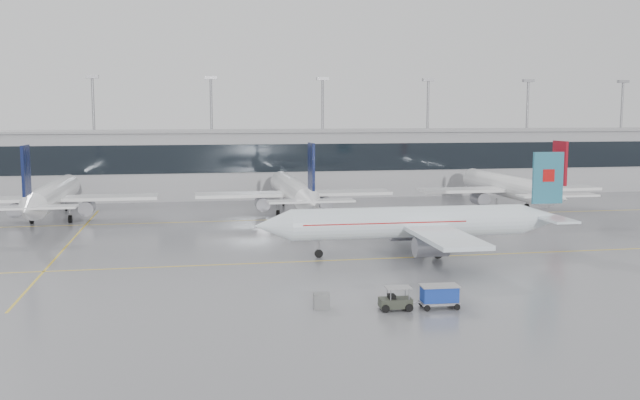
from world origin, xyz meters
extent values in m
plane|color=gray|center=(0.00, 0.00, 0.00)|extent=(320.00, 320.00, 0.00)
cube|color=yellow|center=(0.00, 0.00, 0.01)|extent=(120.00, 0.25, 0.01)
cube|color=yellow|center=(0.00, 30.00, 0.01)|extent=(120.00, 0.25, 0.01)
cube|color=yellow|center=(-30.00, 15.00, 0.01)|extent=(0.25, 60.00, 0.01)
cube|color=#959599|center=(0.00, 62.00, 6.00)|extent=(180.00, 15.00, 12.00)
cube|color=black|center=(0.00, 54.45, 7.50)|extent=(180.00, 0.20, 5.00)
cube|color=gray|center=(0.00, 62.00, 12.20)|extent=(182.00, 16.00, 0.40)
cylinder|color=gray|center=(-33.00, 68.00, 11.00)|extent=(0.50, 0.50, 22.00)
cube|color=gray|center=(-33.00, 68.00, 22.30)|extent=(2.40, 1.00, 0.60)
cylinder|color=gray|center=(-11.00, 68.00, 11.00)|extent=(0.50, 0.50, 22.00)
cube|color=gray|center=(-11.00, 68.00, 22.30)|extent=(2.40, 1.00, 0.60)
cylinder|color=gray|center=(11.00, 68.00, 11.00)|extent=(0.50, 0.50, 22.00)
cube|color=gray|center=(11.00, 68.00, 22.30)|extent=(2.40, 1.00, 0.60)
cylinder|color=gray|center=(33.00, 68.00, 11.00)|extent=(0.50, 0.50, 22.00)
cube|color=gray|center=(33.00, 68.00, 22.30)|extent=(2.40, 1.00, 0.60)
cylinder|color=gray|center=(55.00, 68.00, 11.00)|extent=(0.50, 0.50, 22.00)
cube|color=gray|center=(55.00, 68.00, 22.30)|extent=(2.40, 1.00, 0.60)
cylinder|color=gray|center=(77.00, 68.00, 11.00)|extent=(0.50, 0.50, 22.00)
cube|color=gray|center=(77.00, 68.00, 22.30)|extent=(2.40, 1.00, 0.60)
cylinder|color=white|center=(7.98, 1.60, 3.62)|extent=(26.13, 3.79, 3.42)
cone|color=white|center=(-7.06, 1.82, 3.62)|extent=(4.05, 3.48, 3.42)
cone|color=white|center=(23.83, 1.38, 3.62)|extent=(5.65, 3.50, 3.42)
cube|color=white|center=(9.48, 1.58, 3.22)|extent=(5.40, 28.33, 0.45)
cube|color=white|center=(24.03, 1.37, 3.92)|extent=(2.95, 10.91, 0.25)
cube|color=teal|center=(24.23, 1.37, 8.25)|extent=(3.60, 0.40, 5.84)
cylinder|color=#91919C|center=(8.92, -3.21, 1.72)|extent=(3.63, 2.15, 2.10)
cylinder|color=#91919C|center=(9.05, 6.39, 1.72)|extent=(3.63, 2.15, 2.10)
cylinder|color=gray|center=(-2.06, 1.74, 1.18)|extent=(0.20, 0.20, 1.46)
cylinder|color=black|center=(-2.06, 1.74, 0.45)|extent=(0.90, 0.31, 0.90)
cylinder|color=gray|center=(10.45, -1.03, 1.28)|extent=(0.24, 0.24, 1.46)
cylinder|color=black|center=(10.45, -1.03, 0.55)|extent=(1.11, 0.47, 1.10)
cylinder|color=gray|center=(10.52, 4.17, 1.28)|extent=(0.24, 0.24, 1.46)
cylinder|color=black|center=(10.52, 4.17, 0.55)|extent=(1.11, 0.47, 1.10)
cube|color=#B70F0F|center=(24.23, 1.37, 8.53)|extent=(1.41, 0.47, 1.40)
cube|color=#B70F0F|center=(4.98, 1.64, 3.82)|extent=(18.05, 3.71, 0.12)
cylinder|color=white|center=(-35.00, 35.00, 3.80)|extent=(3.59, 27.36, 3.59)
cone|color=white|center=(-35.00, 50.68, 3.80)|extent=(3.59, 4.00, 3.59)
cone|color=white|center=(-35.00, 18.52, 3.80)|extent=(3.59, 5.60, 3.59)
cube|color=white|center=(-35.00, 33.50, 3.40)|extent=(29.64, 5.00, 0.45)
cube|color=white|center=(-35.00, 18.32, 4.10)|extent=(11.40, 2.80, 0.25)
cube|color=#0C143C|center=(-35.00, 18.12, 8.66)|extent=(0.35, 3.60, 6.12)
cylinder|color=#91919C|center=(-39.80, 34.00, 1.90)|extent=(2.10, 3.60, 2.10)
cylinder|color=#91919C|center=(-30.20, 34.00, 1.90)|extent=(2.10, 3.60, 2.10)
cylinder|color=gray|center=(-35.00, 45.68, 1.23)|extent=(0.20, 0.20, 1.56)
cylinder|color=black|center=(-35.00, 45.68, 0.45)|extent=(0.30, 0.90, 0.90)
cylinder|color=gray|center=(-37.60, 32.50, 1.33)|extent=(0.24, 0.24, 1.56)
cylinder|color=black|center=(-37.60, 32.50, 0.55)|extent=(0.45, 1.10, 1.10)
cylinder|color=gray|center=(-32.40, 32.50, 1.33)|extent=(0.24, 0.24, 1.56)
cylinder|color=black|center=(-32.40, 32.50, 0.55)|extent=(0.45, 1.10, 1.10)
cylinder|color=white|center=(0.00, 35.00, 3.80)|extent=(3.59, 27.36, 3.59)
cone|color=white|center=(0.00, 50.68, 3.80)|extent=(3.59, 4.00, 3.59)
cone|color=white|center=(0.00, 18.52, 3.80)|extent=(3.59, 5.60, 3.59)
cube|color=white|center=(0.00, 33.50, 3.40)|extent=(29.64, 5.00, 0.45)
cube|color=white|center=(0.00, 18.32, 4.10)|extent=(11.40, 2.80, 0.25)
cube|color=#0C143C|center=(0.00, 18.12, 8.66)|extent=(0.35, 3.60, 6.12)
cylinder|color=#91919C|center=(-4.80, 34.00, 1.90)|extent=(2.10, 3.60, 2.10)
cylinder|color=#91919C|center=(4.80, 34.00, 1.90)|extent=(2.10, 3.60, 2.10)
cylinder|color=gray|center=(0.00, 45.68, 1.23)|extent=(0.20, 0.20, 1.56)
cylinder|color=black|center=(0.00, 45.68, 0.45)|extent=(0.30, 0.90, 0.90)
cylinder|color=gray|center=(-2.60, 32.50, 1.33)|extent=(0.24, 0.24, 1.56)
cylinder|color=black|center=(-2.60, 32.50, 0.55)|extent=(0.45, 1.10, 1.10)
cylinder|color=gray|center=(2.60, 32.50, 1.33)|extent=(0.24, 0.24, 1.56)
cylinder|color=black|center=(2.60, 32.50, 0.55)|extent=(0.45, 1.10, 1.10)
cylinder|color=white|center=(35.00, 35.00, 3.80)|extent=(3.59, 27.36, 3.59)
cone|color=white|center=(35.00, 50.68, 3.80)|extent=(3.59, 4.00, 3.59)
cone|color=white|center=(35.00, 18.52, 3.80)|extent=(3.59, 5.60, 3.59)
cube|color=white|center=(35.00, 33.50, 3.40)|extent=(29.64, 5.00, 0.45)
cube|color=white|center=(35.00, 18.32, 4.10)|extent=(11.40, 2.80, 0.25)
cube|color=maroon|center=(35.00, 18.12, 8.66)|extent=(0.35, 3.60, 6.12)
cylinder|color=#91919C|center=(30.20, 34.00, 1.90)|extent=(2.10, 3.60, 2.10)
cylinder|color=#91919C|center=(39.80, 34.00, 1.90)|extent=(2.10, 3.60, 2.10)
cylinder|color=gray|center=(35.00, 45.68, 1.23)|extent=(0.20, 0.20, 1.56)
cylinder|color=black|center=(35.00, 45.68, 0.45)|extent=(0.30, 0.90, 0.90)
cylinder|color=gray|center=(32.40, 32.50, 1.33)|extent=(0.24, 0.24, 1.56)
cylinder|color=black|center=(32.40, 32.50, 0.55)|extent=(0.45, 1.10, 1.10)
cylinder|color=gray|center=(37.60, 32.50, 1.33)|extent=(0.24, 0.24, 1.56)
cylinder|color=black|center=(37.60, 32.50, 0.55)|extent=(0.45, 1.10, 1.10)
cube|color=#2F3329|center=(0.17, -19.65, 0.58)|extent=(2.60, 1.49, 0.74)
cube|color=gray|center=(0.38, -19.66, 1.82)|extent=(2.07, 1.47, 0.06)
cube|color=black|center=(-0.15, -19.63, 1.06)|extent=(0.57, 0.87, 0.42)
cylinder|color=gray|center=(2.07, -19.74, 0.53)|extent=(1.27, 0.14, 0.08)
cylinder|color=gray|center=(-0.39, -20.20, 1.32)|extent=(0.08, 0.08, 0.95)
cylinder|color=gray|center=(-0.33, -19.04, 1.32)|extent=(0.08, 0.08, 0.95)
cylinder|color=gray|center=(1.09, -20.27, 1.32)|extent=(0.08, 0.08, 0.95)
cylinder|color=gray|center=(1.15, -19.11, 1.32)|extent=(0.08, 0.08, 0.95)
cylinder|color=black|center=(-0.81, -20.29, 0.32)|extent=(0.64, 0.24, 0.63)
cylinder|color=black|center=(-0.75, -18.92, 0.32)|extent=(0.64, 0.24, 0.63)
cylinder|color=black|center=(1.09, -20.38, 0.32)|extent=(0.64, 0.24, 0.63)
cylinder|color=black|center=(1.15, -19.00, 0.32)|extent=(0.64, 0.24, 0.63)
cube|color=gray|center=(3.77, -19.82, 0.46)|extent=(3.12, 1.67, 0.18)
cube|color=#1738A3|center=(3.77, -19.82, 1.17)|extent=(2.92, 1.56, 1.22)
cube|color=gray|center=(3.77, -19.82, 1.83)|extent=(3.13, 1.77, 0.10)
cylinder|color=black|center=(2.51, -20.52, 0.25)|extent=(0.52, 0.21, 0.51)
cylinder|color=black|center=(2.58, -18.99, 0.25)|extent=(0.52, 0.21, 0.51)
cylinder|color=black|center=(4.95, -20.64, 0.25)|extent=(0.52, 0.21, 0.51)
cylinder|color=black|center=(5.02, -19.11, 0.25)|extent=(0.52, 0.21, 0.51)
cube|color=slate|center=(-5.54, -18.24, 0.63)|extent=(1.35, 1.27, 1.26)
camera|label=1|loc=(-15.84, -72.67, 15.52)|focal=40.00mm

